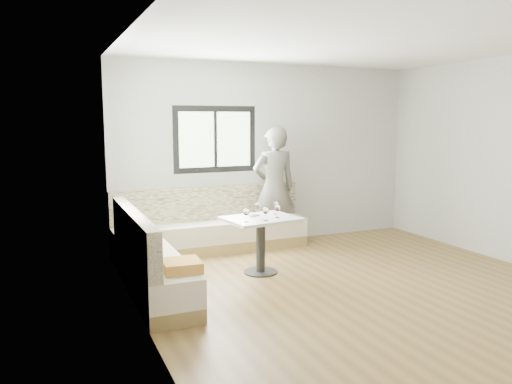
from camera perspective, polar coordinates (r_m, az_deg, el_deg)
room at (r=5.77m, az=11.00°, el=2.80°), size 5.01×5.01×2.81m
banquette at (r=6.71m, az=-7.73°, el=-5.72°), size 2.90×2.80×0.95m
table at (r=6.34m, az=0.54°, el=-4.53°), size 0.96×0.79×0.72m
person at (r=7.61m, az=2.08°, el=0.54°), size 0.71×0.50×1.84m
olive_ramekin at (r=6.37m, az=-0.44°, el=-2.61°), size 0.10×0.10×0.04m
wine_glass_a at (r=6.00m, az=-1.14°, el=-2.33°), size 0.08×0.08×0.17m
wine_glass_b at (r=6.08m, az=1.13°, el=-2.18°), size 0.08×0.08×0.17m
wine_glass_c at (r=6.27m, az=2.45°, el=-1.87°), size 0.08×0.08×0.17m
wine_glass_d at (r=6.41m, az=0.21°, el=-1.63°), size 0.08×0.08×0.17m
wine_glass_e at (r=6.49m, az=2.28°, el=-1.51°), size 0.08×0.08×0.17m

